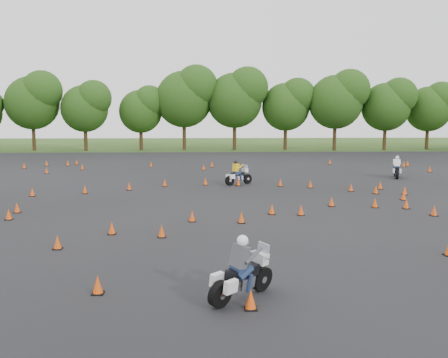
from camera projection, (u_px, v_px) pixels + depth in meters
name	position (u px, v px, depth m)	size (l,w,h in m)	color
ground	(228.00, 219.00, 21.42)	(140.00, 140.00, 0.00)	#2D5119
asphalt_pad	(223.00, 196.00, 27.37)	(62.00, 62.00, 0.00)	black
treeline	(240.00, 111.00, 56.01)	(87.29, 32.48, 11.05)	#224313
traffic_cones	(222.00, 193.00, 26.88)	(36.23, 33.41, 0.45)	#DC4609
rider_grey	(240.00, 266.00, 12.08)	(2.17, 0.67, 1.67)	#44464C
rider_yellow	(239.00, 172.00, 31.56)	(2.03, 0.62, 1.57)	gold
rider_white	(397.00, 167.00, 34.91)	(2.03, 0.62, 1.56)	white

